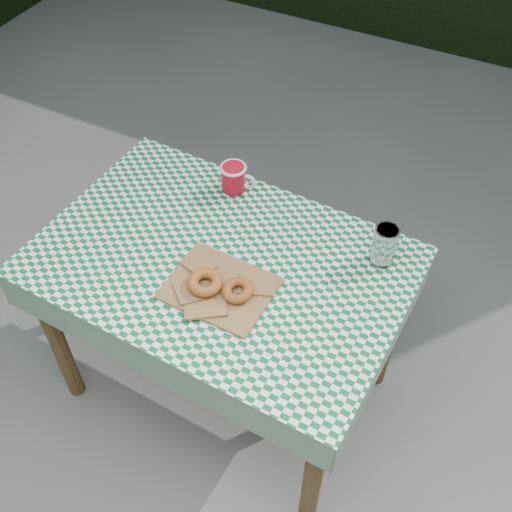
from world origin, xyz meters
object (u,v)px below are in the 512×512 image
(coffee_mug, at_px, (234,178))
(paper_bag, at_px, (220,288))
(drinking_glass, at_px, (384,246))
(table, at_px, (225,330))

(coffee_mug, bearing_deg, paper_bag, -71.46)
(drinking_glass, bearing_deg, paper_bag, -140.33)
(paper_bag, bearing_deg, table, 118.93)
(paper_bag, bearing_deg, drinking_glass, 39.67)
(paper_bag, height_order, coffee_mug, coffee_mug)
(paper_bag, xyz_separation_m, drinking_glass, (0.40, 0.33, 0.06))
(paper_bag, xyz_separation_m, coffee_mug, (-0.18, 0.42, 0.04))
(drinking_glass, bearing_deg, coffee_mug, 170.90)
(paper_bag, distance_m, drinking_glass, 0.52)
(table, height_order, drinking_glass, drinking_glass)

